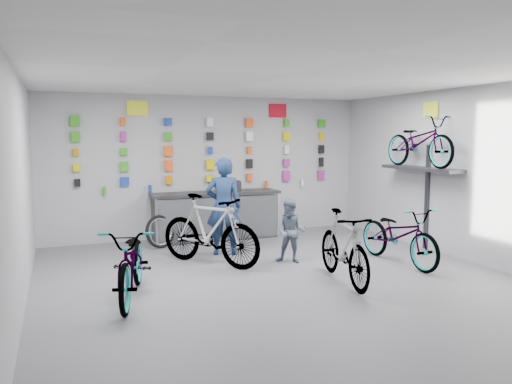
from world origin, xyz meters
name	(u,v)px	position (x,y,z in m)	size (l,w,h in m)	color
floor	(289,286)	(0.00, 0.00, 0.00)	(8.00, 8.00, 0.00)	#515156
ceiling	(291,75)	(0.00, 0.00, 3.00)	(8.00, 8.00, 0.00)	white
wall_back	(209,167)	(0.00, 4.00, 1.50)	(7.00, 7.00, 0.00)	#AAAAAC
wall_left	(17,194)	(-3.50, 0.00, 1.50)	(8.00, 8.00, 0.00)	#AAAAAC
wall_right	(478,176)	(3.50, 0.00, 1.50)	(8.00, 8.00, 0.00)	#AAAAAC
counter	(216,216)	(0.00, 3.54, 0.49)	(2.70, 0.66, 1.00)	black
merch_wall	(211,153)	(0.03, 3.93, 1.79)	(5.58, 0.08, 1.55)	black
wall_bracket	(422,173)	(3.33, 1.20, 1.46)	(0.39, 1.90, 2.00)	#333338
sign_left	(137,108)	(-1.50, 3.98, 2.72)	(0.42, 0.02, 0.30)	#F7FF30
sign_right	(278,111)	(1.60, 3.98, 2.72)	(0.42, 0.02, 0.30)	red
sign_side	(431,110)	(3.48, 1.20, 2.65)	(0.02, 0.40, 0.30)	#F7FF30
bike_left	(133,262)	(-2.18, 0.26, 0.50)	(0.67, 1.92, 1.01)	gray
bike_center	(344,247)	(0.82, -0.13, 0.54)	(0.50, 1.78, 1.07)	gray
bike_right	(399,235)	(2.28, 0.47, 0.50)	(0.66, 1.90, 1.00)	gray
bike_service	(210,230)	(-0.72, 1.57, 0.60)	(0.56, 1.99, 1.19)	gray
bike_wall	(419,142)	(3.25, 1.20, 2.05)	(0.63, 1.80, 0.95)	gray
clerk	(224,206)	(-0.27, 2.19, 0.89)	(0.65, 0.43, 1.78)	navy
customer	(291,231)	(0.61, 1.21, 0.54)	(0.53, 0.41, 1.09)	slate
spare_wheel	(160,232)	(-1.25, 3.17, 0.32)	(0.68, 0.43, 0.65)	black
register	(233,186)	(0.39, 3.55, 1.11)	(0.28, 0.30, 0.22)	black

